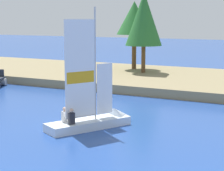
{
  "coord_description": "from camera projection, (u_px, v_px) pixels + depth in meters",
  "views": [
    {
      "loc": [
        13.68,
        -7.84,
        5.43
      ],
      "look_at": [
        1.69,
        15.12,
        1.2
      ],
      "focal_mm": 65.84,
      "sensor_mm": 36.0,
      "label": 1
    }
  ],
  "objects": [
    {
      "name": "sailboat",
      "position": [
        100.0,
        117.0,
        20.91
      ],
      "size": [
        3.37,
        4.91,
        6.37
      ],
      "rotation": [
        0.0,
        0.0,
        1.09
      ],
      "color": "silver",
      "rests_on": "ground"
    },
    {
      "name": "shore_bank",
      "position": [
        147.0,
        78.0,
        35.77
      ],
      "size": [
        80.0,
        13.28,
        0.66
      ],
      "primitive_type": "cube",
      "color": "#897A56",
      "rests_on": "ground"
    },
    {
      "name": "shoreline_tree_centre",
      "position": [
        144.0,
        19.0,
        35.96
      ],
      "size": [
        3.23,
        3.23,
        7.12
      ],
      "color": "brown",
      "rests_on": "shore_bank"
    },
    {
      "name": "shoreline_tree_midleft",
      "position": [
        134.0,
        18.0,
        38.67
      ],
      "size": [
        3.35,
        3.35,
        6.4
      ],
      "color": "brown",
      "rests_on": "shore_bank"
    }
  ]
}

